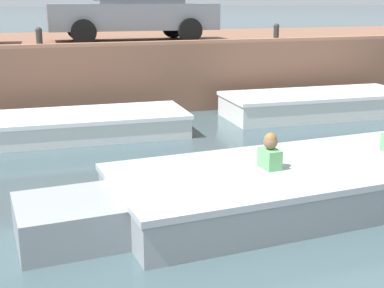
{
  "coord_description": "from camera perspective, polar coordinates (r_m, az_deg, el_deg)",
  "views": [
    {
      "loc": [
        -2.33,
        -1.92,
        2.73
      ],
      "look_at": [
        -0.48,
        3.69,
        1.12
      ],
      "focal_mm": 50.0,
      "sensor_mm": 36.0,
      "label": 1
    }
  ],
  "objects": [
    {
      "name": "mooring_bollard_east",
      "position": [
        14.3,
        8.98,
        11.77
      ],
      "size": [
        0.15,
        0.15,
        0.45
      ],
      "color": "#2D2B28",
      "rests_on": "far_quay_wall"
    },
    {
      "name": "mooring_bollard_mid",
      "position": [
        12.75,
        -15.99,
        10.97
      ],
      "size": [
        0.15,
        0.15,
        0.45
      ],
      "color": "#2D2B28",
      "rests_on": "far_quay_wall"
    },
    {
      "name": "ground_plane",
      "position": [
        8.03,
        -0.31,
        -4.62
      ],
      "size": [
        400.0,
        400.0,
        0.0
      ],
      "primitive_type": "plane",
      "color": "#3D5156"
    },
    {
      "name": "car_centre_grey",
      "position": [
        14.15,
        -6.21,
        14.29
      ],
      "size": [
        4.28,
        2.07,
        1.54
      ],
      "color": "slate",
      "rests_on": "far_quay_wall"
    },
    {
      "name": "boat_moored_central_white",
      "position": [
        11.14,
        -12.91,
        1.92
      ],
      "size": [
        5.2,
        1.85,
        0.48
      ],
      "color": "white",
      "rests_on": "ground"
    },
    {
      "name": "motorboat_passing",
      "position": [
        7.54,
        12.1,
        -4.03
      ],
      "size": [
        7.28,
        2.53,
        1.05
      ],
      "color": "#93999E",
      "rests_on": "ground"
    },
    {
      "name": "far_quay_wall",
      "position": [
        15.75,
        -9.75,
        8.11
      ],
      "size": [
        60.0,
        6.0,
        1.67
      ],
      "primitive_type": "cube",
      "color": "brown",
      "rests_on": "ground"
    },
    {
      "name": "boat_moored_east_white",
      "position": [
        13.32,
        13.93,
        4.19
      ],
      "size": [
        5.35,
        1.88,
        0.56
      ],
      "color": "white",
      "rests_on": "ground"
    },
    {
      "name": "far_wall_coping",
      "position": [
        12.83,
        -7.91,
        10.54
      ],
      "size": [
        60.0,
        0.24,
        0.08
      ],
      "primitive_type": "cube",
      "color": "#9F6C52",
      "rests_on": "far_quay_wall"
    }
  ]
}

